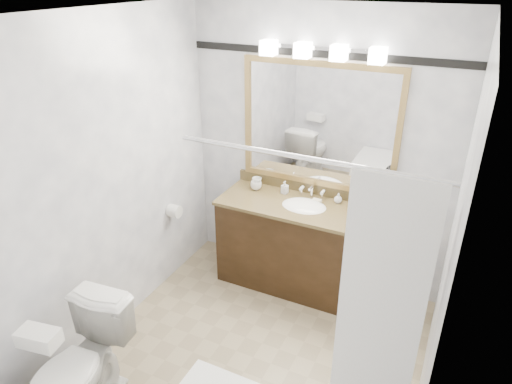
# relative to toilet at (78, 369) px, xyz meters

# --- Properties ---
(room) EXTENTS (2.42, 2.62, 2.52)m
(room) POSITION_rel_toilet_xyz_m (0.81, 0.92, 0.86)
(room) COLOR gray
(room) RESTS_ON ground
(vanity) EXTENTS (1.53, 0.58, 0.97)m
(vanity) POSITION_rel_toilet_xyz_m (0.81, 1.94, 0.05)
(vanity) COLOR black
(vanity) RESTS_ON ground
(mirror) EXTENTS (1.40, 0.04, 1.10)m
(mirror) POSITION_rel_toilet_xyz_m (0.81, 2.20, 1.11)
(mirror) COLOR #AC8A4D
(mirror) RESTS_ON room
(vanity_light_bar) EXTENTS (1.02, 0.14, 0.12)m
(vanity_light_bar) POSITION_rel_toilet_xyz_m (0.81, 2.15, 1.74)
(vanity_light_bar) COLOR silver
(vanity_light_bar) RESTS_ON room
(accent_stripe) EXTENTS (2.40, 0.01, 0.06)m
(accent_stripe) POSITION_rel_toilet_xyz_m (0.81, 2.21, 1.71)
(accent_stripe) COLOR black
(accent_stripe) RESTS_ON room
(tp_roll) EXTENTS (0.11, 0.12, 0.12)m
(tp_roll) POSITION_rel_toilet_xyz_m (-0.33, 1.58, 0.31)
(tp_roll) COLOR white
(tp_roll) RESTS_ON room
(toilet) EXTENTS (0.51, 0.80, 0.78)m
(toilet) POSITION_rel_toilet_xyz_m (0.00, 0.00, 0.00)
(toilet) COLOR white
(toilet) RESTS_ON ground
(tissue_box) EXTENTS (0.25, 0.17, 0.10)m
(tissue_box) POSITION_rel_toilet_xyz_m (0.00, -0.20, 0.44)
(tissue_box) COLOR white
(tissue_box) RESTS_ON toilet
(coffee_maker) EXTENTS (0.18, 0.21, 0.33)m
(coffee_maker) POSITION_rel_toilet_xyz_m (1.45, 1.98, 0.63)
(coffee_maker) COLOR black
(coffee_maker) RESTS_ON vanity
(cup_left) EXTENTS (0.13, 0.13, 0.08)m
(cup_left) POSITION_rel_toilet_xyz_m (0.28, 2.05, 0.50)
(cup_left) COLOR white
(cup_left) RESTS_ON vanity
(cup_right) EXTENTS (0.10, 0.10, 0.08)m
(cup_right) POSITION_rel_toilet_xyz_m (0.26, 2.12, 0.50)
(cup_right) COLOR white
(cup_right) RESTS_ON vanity
(soap_bottle_a) EXTENTS (0.06, 0.06, 0.12)m
(soap_bottle_a) POSITION_rel_toilet_xyz_m (0.56, 2.09, 0.52)
(soap_bottle_a) COLOR white
(soap_bottle_a) RESTS_ON vanity
(soap_bottle_b) EXTENTS (0.07, 0.07, 0.09)m
(soap_bottle_b) POSITION_rel_toilet_xyz_m (1.06, 2.12, 0.51)
(soap_bottle_b) COLOR white
(soap_bottle_b) RESTS_ON vanity
(soap_bar) EXTENTS (0.08, 0.06, 0.02)m
(soap_bar) POSITION_rel_toilet_xyz_m (0.88, 2.05, 0.47)
(soap_bar) COLOR beige
(soap_bar) RESTS_ON vanity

